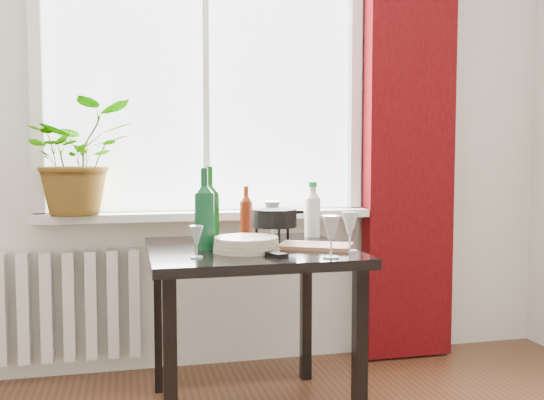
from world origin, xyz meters
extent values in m
cube|color=white|center=(0.00, 2.22, 1.60)|extent=(1.72, 0.08, 1.62)
cube|color=silver|center=(0.00, 2.15, 0.82)|extent=(1.72, 0.20, 0.04)
cube|color=#3D0507|center=(1.12, 2.12, 1.30)|extent=(0.50, 0.12, 2.56)
cube|color=silver|center=(-0.75, 2.18, 0.38)|extent=(0.80, 0.10, 0.55)
cube|color=black|center=(0.10, 1.55, 0.72)|extent=(0.85, 0.85, 0.04)
cube|color=black|center=(-0.27, 1.19, 0.35)|extent=(0.05, 0.05, 0.70)
cube|color=black|center=(-0.27, 1.92, 0.35)|extent=(0.05, 0.05, 0.70)
cube|color=black|center=(0.46, 1.19, 0.35)|extent=(0.05, 0.05, 0.70)
cube|color=black|center=(0.46, 1.92, 0.35)|extent=(0.05, 0.05, 0.70)
imported|color=#38691C|center=(-0.63, 2.10, 1.12)|extent=(0.62, 0.58, 0.56)
cylinder|color=#BBB29B|center=(0.07, 1.44, 0.77)|extent=(0.27, 0.27, 0.06)
cube|color=black|center=(0.14, 1.31, 0.75)|extent=(0.10, 0.16, 0.02)
cube|color=#966643|center=(0.37, 1.46, 0.75)|extent=(0.36, 0.32, 0.02)
camera|label=1|loc=(-0.40, -0.98, 1.12)|focal=40.00mm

